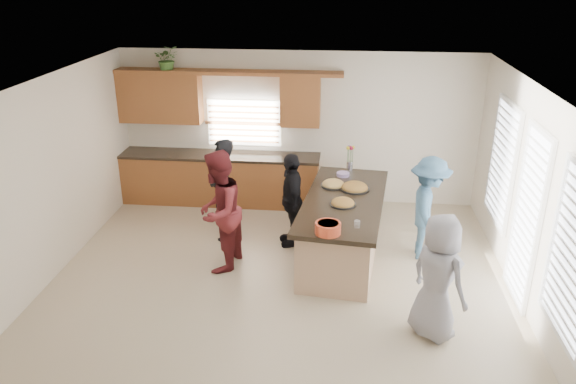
# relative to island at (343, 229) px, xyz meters

# --- Properties ---
(floor) EXTENTS (6.50, 6.50, 0.00)m
(floor) POSITION_rel_island_xyz_m (-0.88, -0.82, -0.45)
(floor) COLOR #BFAA8E
(floor) RESTS_ON ground
(room_shell) EXTENTS (6.52, 6.02, 2.81)m
(room_shell) POSITION_rel_island_xyz_m (-0.88, -0.82, 1.45)
(room_shell) COLOR silver
(room_shell) RESTS_ON ground
(back_cabinetry) EXTENTS (4.08, 0.66, 2.46)m
(back_cabinetry) POSITION_rel_island_xyz_m (-2.34, 1.92, 0.46)
(back_cabinetry) COLOR #975C2C
(back_cabinetry) RESTS_ON ground
(right_wall_glazing) EXTENTS (0.06, 4.00, 2.25)m
(right_wall_glazing) POSITION_rel_island_xyz_m (2.34, -0.95, 0.89)
(right_wall_glazing) COLOR white
(right_wall_glazing) RESTS_ON ground
(island) EXTENTS (1.45, 2.81, 0.95)m
(island) POSITION_rel_island_xyz_m (0.00, 0.00, 0.00)
(island) COLOR tan
(island) RESTS_ON ground
(platter_front) EXTENTS (0.38, 0.38, 0.15)m
(platter_front) POSITION_rel_island_xyz_m (-0.02, -0.23, 0.52)
(platter_front) COLOR black
(platter_front) RESTS_ON island
(platter_mid) EXTENTS (0.45, 0.45, 0.18)m
(platter_mid) POSITION_rel_island_xyz_m (0.16, 0.39, 0.53)
(platter_mid) COLOR black
(platter_mid) RESTS_ON island
(platter_back) EXTENTS (0.39, 0.39, 0.16)m
(platter_back) POSITION_rel_island_xyz_m (-0.18, 0.49, 0.52)
(platter_back) COLOR black
(platter_back) RESTS_ON island
(salad_bowl) EXTENTS (0.34, 0.34, 0.15)m
(salad_bowl) POSITION_rel_island_xyz_m (-0.20, -1.17, 0.58)
(salad_bowl) COLOR #D64827
(salad_bowl) RESTS_ON island
(clear_cup) EXTENTS (0.08, 0.08, 0.10)m
(clear_cup) POSITION_rel_island_xyz_m (0.18, -0.96, 0.55)
(clear_cup) COLOR white
(clear_cup) RESTS_ON island
(plate_stack) EXTENTS (0.21, 0.21, 0.06)m
(plate_stack) POSITION_rel_island_xyz_m (-0.03, 0.97, 0.53)
(plate_stack) COLOR #A68AC9
(plate_stack) RESTS_ON island
(flower_vase) EXTENTS (0.14, 0.14, 0.43)m
(flower_vase) POSITION_rel_island_xyz_m (0.08, 1.25, 0.73)
(flower_vase) COLOR silver
(flower_vase) RESTS_ON island
(potted_plant) EXTENTS (0.53, 0.49, 0.48)m
(potted_plant) POSITION_rel_island_xyz_m (-3.19, 2.00, 2.19)
(potted_plant) COLOR #3F6E2C
(potted_plant) RESTS_ON back_cabinetry
(woman_left_back) EXTENTS (0.52, 0.68, 1.67)m
(woman_left_back) POSITION_rel_island_xyz_m (-1.94, 0.44, 0.38)
(woman_left_back) COLOR black
(woman_left_back) RESTS_ON ground
(woman_left_mid) EXTENTS (0.82, 0.98, 1.81)m
(woman_left_mid) POSITION_rel_island_xyz_m (-1.79, -0.54, 0.45)
(woman_left_mid) COLOR maroon
(woman_left_mid) RESTS_ON ground
(woman_left_front) EXTENTS (0.56, 0.95, 1.53)m
(woman_left_front) POSITION_rel_island_xyz_m (-0.82, 0.33, 0.31)
(woman_left_front) COLOR black
(woman_left_front) RESTS_ON ground
(woman_right_back) EXTENTS (0.65, 1.07, 1.61)m
(woman_right_back) POSITION_rel_island_xyz_m (1.25, 0.09, 0.35)
(woman_right_back) COLOR #3E6687
(woman_right_back) RESTS_ON ground
(woman_right_front) EXTENTS (0.89, 0.92, 1.59)m
(woman_right_front) POSITION_rel_island_xyz_m (1.12, -1.89, 0.34)
(woman_right_front) COLOR gray
(woman_right_front) RESTS_ON ground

